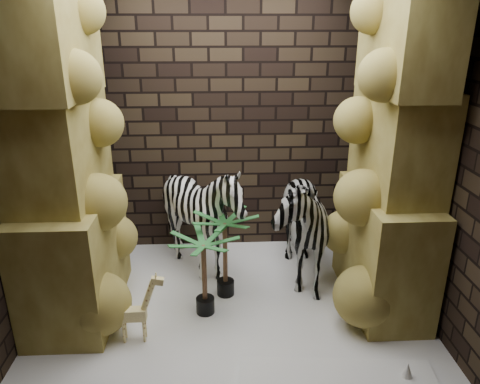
{
  "coord_description": "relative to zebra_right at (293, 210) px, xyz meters",
  "views": [
    {
      "loc": [
        -0.1,
        -3.66,
        2.53
      ],
      "look_at": [
        0.09,
        0.15,
        1.08
      ],
      "focal_mm": 33.78,
      "sensor_mm": 36.0,
      "label": 1
    }
  ],
  "objects": [
    {
      "name": "floor",
      "position": [
        -0.64,
        -0.49,
        -0.74
      ],
      "size": [
        3.5,
        3.5,
        0.0
      ],
      "primitive_type": "plane",
      "color": "white",
      "rests_on": "ground"
    },
    {
      "name": "wall_back",
      "position": [
        -0.64,
        0.76,
        0.76
      ],
      "size": [
        3.5,
        0.0,
        3.5
      ],
      "primitive_type": "plane",
      "rotation": [
        1.57,
        0.0,
        0.0
      ],
      "color": "black",
      "rests_on": "ground"
    },
    {
      "name": "wall_front",
      "position": [
        -0.64,
        -1.74,
        0.76
      ],
      "size": [
        3.5,
        0.0,
        3.5
      ],
      "primitive_type": "plane",
      "rotation": [
        -1.57,
        0.0,
        0.0
      ],
      "color": "black",
      "rests_on": "ground"
    },
    {
      "name": "wall_left",
      "position": [
        -2.39,
        -0.49,
        0.76
      ],
      "size": [
        0.0,
        3.0,
        3.0
      ],
      "primitive_type": "plane",
      "rotation": [
        1.57,
        0.0,
        1.57
      ],
      "color": "black",
      "rests_on": "ground"
    },
    {
      "name": "wall_right",
      "position": [
        1.11,
        -0.49,
        0.76
      ],
      "size": [
        0.0,
        3.0,
        3.0
      ],
      "primitive_type": "plane",
      "rotation": [
        1.57,
        0.0,
        -1.57
      ],
      "color": "black",
      "rests_on": "ground"
    },
    {
      "name": "rock_pillar_left",
      "position": [
        -2.04,
        -0.49,
        0.76
      ],
      "size": [
        0.68,
        1.3,
        3.0
      ],
      "primitive_type": null,
      "color": "tan",
      "rests_on": "floor"
    },
    {
      "name": "rock_pillar_right",
      "position": [
        0.78,
        -0.49,
        0.76
      ],
      "size": [
        0.58,
        1.25,
        3.0
      ],
      "primitive_type": null,
      "color": "tan",
      "rests_on": "floor"
    },
    {
      "name": "zebra_right",
      "position": [
        0.0,
        0.0,
        0.0
      ],
      "size": [
        0.73,
        1.28,
        1.48
      ],
      "primitive_type": "imported",
      "rotation": [
        0.0,
        0.0,
        0.04
      ],
      "color": "white",
      "rests_on": "floor"
    },
    {
      "name": "zebra_left",
      "position": [
        -0.92,
        0.09,
        -0.15
      ],
      "size": [
        1.24,
        1.44,
        1.17
      ],
      "primitive_type": "imported",
      "rotation": [
        0.0,
        0.0,
        -0.17
      ],
      "color": "white",
      "rests_on": "floor"
    },
    {
      "name": "giraffe_toy",
      "position": [
        -1.47,
        -0.98,
        -0.42
      ],
      "size": [
        0.33,
        0.12,
        0.65
      ],
      "primitive_type": null,
      "rotation": [
        0.0,
        0.0,
        0.02
      ],
      "color": "#FFEC96",
      "rests_on": "floor"
    },
    {
      "name": "palm_front",
      "position": [
        -0.69,
        -0.34,
        -0.31
      ],
      "size": [
        0.36,
        0.36,
        0.86
      ],
      "primitive_type": null,
      "color": "#1D5A29",
      "rests_on": "floor"
    },
    {
      "name": "palm_back",
      "position": [
        -0.89,
        -0.62,
        -0.34
      ],
      "size": [
        0.36,
        0.36,
        0.79
      ],
      "primitive_type": null,
      "color": "#1D5A29",
      "rests_on": "floor"
    },
    {
      "name": "surfboard",
      "position": [
        0.12,
        -1.52,
        -0.71
      ],
      "size": [
        1.48,
        0.47,
        0.05
      ],
      "primitive_type": "cube",
      "rotation": [
        0.0,
        0.0,
        -0.08
      ],
      "color": "white",
      "rests_on": "floor"
    }
  ]
}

